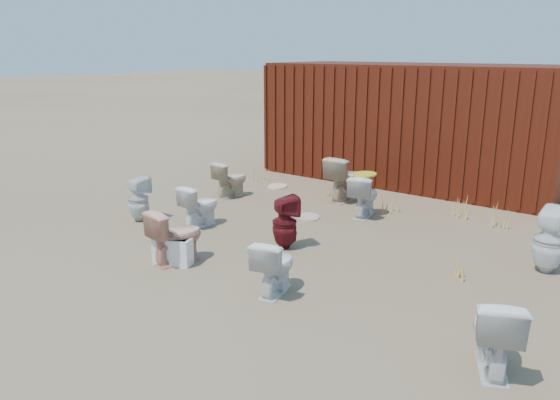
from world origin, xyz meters
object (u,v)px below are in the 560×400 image
Objects in this scene: shipping_container at (414,123)px; loose_tank at (173,251)px; toilet_front_a at (200,206)px; toilet_back_beige_right at (345,179)px; toilet_back_e at (549,240)px; toilet_back_yellowlid at (364,196)px; toilet_front_maroon at (285,223)px; toilet_back_beige_left at (231,179)px; toilet_front_pink at (176,236)px; toilet_front_c at (275,266)px; toilet_back_a at (138,199)px; toilet_front_e at (495,332)px.

loose_tank is at bearing -93.72° from shipping_container.
toilet_back_beige_right reaches higher than toilet_front_a.
shipping_container is 9.12× the size of toilet_front_a.
toilet_front_a is at bearing 24.01° from toilet_back_e.
shipping_container is at bearing -91.00° from toilet_back_yellowlid.
toilet_back_yellowlid is (1.79, 2.01, 0.02)m from toilet_front_a.
toilet_back_beige_left is (-2.47, 1.60, -0.04)m from toilet_front_maroon.
toilet_front_pink is 4.67m from toilet_back_e.
toilet_front_maroon is (0.38, -4.99, -0.82)m from shipping_container.
toilet_back_yellowlid is (0.50, -2.97, -0.85)m from shipping_container.
toilet_back_e is at bearing -161.25° from toilet_front_a.
toilet_front_a is 0.91× the size of toilet_front_pink.
toilet_front_c is 0.90× the size of toilet_back_a.
toilet_back_a is at bearing -32.60° from toilet_front_e.
toilet_back_yellowlid is (2.76, 2.43, -0.01)m from toilet_back_a.
toilet_back_e is (4.75, 1.31, 0.09)m from toilet_front_a.
toilet_front_e is at bearing 137.12° from toilet_back_beige_right.
loose_tank is (-3.88, -2.66, -0.24)m from toilet_back_e.
toilet_front_c is at bearing -167.85° from toilet_front_pink.
loose_tank is at bearing 64.11° from toilet_back_yellowlid.
toilet_front_a is 0.90× the size of toilet_back_a.
loose_tank is at bearing 90.73° from toilet_back_beige_right.
toilet_front_e is (3.22, -1.30, -0.02)m from toilet_front_maroon.
toilet_front_maroon is at bearing -45.97° from toilet_front_e.
toilet_back_a is (-2.25, -5.40, -0.84)m from shipping_container.
toilet_back_beige_left is 0.95× the size of toilet_back_yellowlid.
shipping_container is 7.30m from toilet_front_e.
toilet_front_maroon is at bearing -168.56° from toilet_back_a.
toilet_front_e is at bearing -170.02° from toilet_front_pink.
toilet_front_maroon is 1.13× the size of toilet_back_beige_left.
toilet_back_e is 4.71m from loose_tank.
toilet_front_e is (3.60, -6.29, -0.84)m from shipping_container.
toilet_front_pink is (-0.43, -6.25, -0.84)m from shipping_container.
toilet_back_a is 1.04× the size of toilet_back_yellowlid.
toilet_front_pink is at bearing -12.55° from toilet_front_c.
toilet_back_beige_left is at bearing -1.56° from toilet_back_yellowlid.
toilet_front_pink reaches higher than toilet_back_beige_left.
toilet_back_a is at bearing -112.63° from shipping_container.
toilet_front_a is at bearing 127.30° from toilet_back_beige_left.
shipping_container is 4.08m from toilet_back_beige_left.
shipping_container is at bearing -83.34° from toilet_front_pink.
toilet_back_beige_left is at bearing -49.24° from toilet_front_pink.
toilet_back_beige_right is 4.02m from loose_tank.
toilet_back_beige_left is 2.13m from toilet_back_beige_right.
toilet_front_a is 0.98× the size of toilet_back_beige_left.
toilet_front_e is at bearing 173.91° from toilet_back_a.
toilet_back_beige_right is 1.00m from toilet_back_yellowlid.
toilet_back_e is (3.89, 2.58, 0.06)m from toilet_front_pink.
toilet_back_beige_right reaches higher than toilet_front_c.
shipping_container is 7.19× the size of toilet_back_e.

